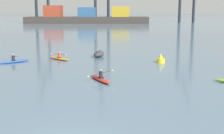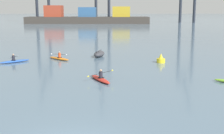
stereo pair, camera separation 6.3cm
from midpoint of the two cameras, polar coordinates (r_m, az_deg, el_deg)
The scene contains 6 objects.
container_barge at distance 125.76m, azimuth -4.75°, elevation 9.13°, with size 49.16×9.09×7.18m.
capsized_dinghy at distance 37.05m, azimuth -2.46°, elevation 2.44°, with size 1.66×2.78×0.76m.
channel_buoy at distance 33.31m, azimuth 8.97°, elevation 1.41°, with size 0.90×0.90×1.00m.
kayak_blue at distance 34.64m, azimuth -17.73°, elevation 1.07°, with size 2.96×2.69×0.95m.
kayak_orange at distance 35.45m, azimuth -9.86°, elevation 1.63°, with size 2.91×2.74×0.95m.
kayak_red at distance 24.63m, azimuth -2.23°, elevation -2.16°, with size 2.07×3.33×0.95m.
Camera 1 is at (1.87, -11.55, 5.63)m, focal length 49.33 mm.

